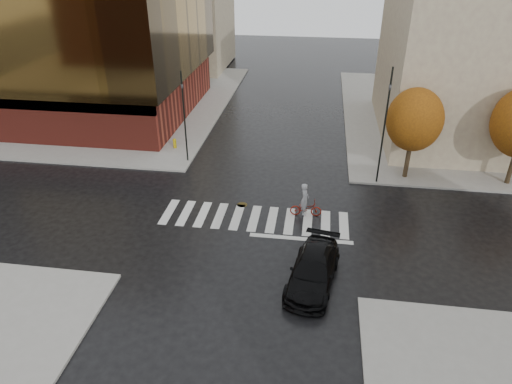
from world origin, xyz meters
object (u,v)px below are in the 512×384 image
Objects in this scene: traffic_light_ne at (386,118)px; sedan at (313,270)px; traffic_light_nw at (184,112)px; fire_hydrant at (175,143)px; cyclist at (305,205)px.

sedan is at bearing 86.75° from traffic_light_ne.
traffic_light_ne is at bearing 79.65° from sedan.
sedan is 16.66m from traffic_light_nw.
fire_hydrant is at bearing 137.74° from sedan.
sedan is 12.72m from traffic_light_ne.
fire_hydrant is (-1.68, 2.18, -3.46)m from traffic_light_nw.
traffic_light_ne is at bearing 86.83° from traffic_light_nw.
sedan is 0.76× the size of traffic_light_nw.
traffic_light_ne reaches higher than cyclist.
cyclist is 8.05m from traffic_light_ne.
cyclist is at bearing 105.90° from sedan.
sedan is 6.55× the size of fire_hydrant.
traffic_light_nw is (-9.40, 6.52, 3.30)m from cyclist.
traffic_light_nw is at bearing 137.80° from sedan.
traffic_light_ne reaches higher than traffic_light_nw.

